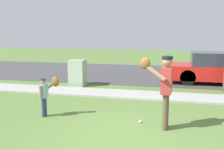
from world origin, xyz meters
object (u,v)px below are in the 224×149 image
Objects in this scene: baseball at (140,121)px; parked_hatchback_red at (217,68)px; person_child at (47,91)px; utility_cabinet at (77,73)px; person_adult at (164,84)px.

parked_hatchback_red is (2.56, 5.73, 0.62)m from baseball.
person_child is at bearing -130.93° from parked_hatchback_red.
parked_hatchback_red reaches higher than person_child.
utility_cabinet is 5.97m from parked_hatchback_red.
person_adult is 6.34m from parked_hatchback_red.
person_child is 7.65m from parked_hatchback_red.
parked_hatchback_red reaches higher than baseball.
person_adult is 1.56× the size of utility_cabinet.
baseball is (2.45, 0.05, -0.65)m from person_child.
baseball is at bearing 4.23° from person_child.
person_child is 0.26× the size of parked_hatchback_red.
parked_hatchback_red is at bearing 65.91° from baseball.
person_adult is 22.60× the size of baseball.
person_adult is 3.04m from person_child.
parked_hatchback_red is at bearing 52.18° from person_child.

